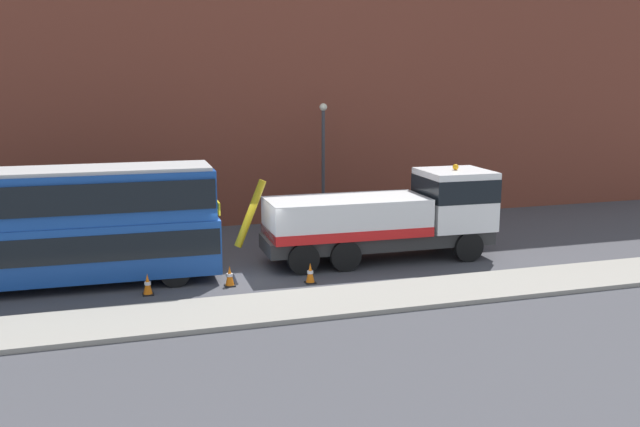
{
  "coord_description": "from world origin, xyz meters",
  "views": [
    {
      "loc": [
        -4.7,
        -24.4,
        7.15
      ],
      "look_at": [
        3.02,
        0.35,
        2.0
      ],
      "focal_mm": 39.53,
      "sensor_mm": 36.0,
      "label": 1
    }
  ],
  "objects_px": {
    "traffic_cone_near_bus": "(148,285)",
    "traffic_cone_midway": "(230,276)",
    "traffic_cone_near_truck": "(310,274)",
    "recovery_tow_truck": "(390,215)",
    "street_lamp": "(323,154)",
    "double_decker_bus": "(53,223)"
  },
  "relations": [
    {
      "from": "traffic_cone_near_truck",
      "to": "street_lamp",
      "type": "xyz_separation_m",
      "value": [
        3.19,
        8.58,
        3.13
      ]
    },
    {
      "from": "traffic_cone_near_truck",
      "to": "recovery_tow_truck",
      "type": "bearing_deg",
      "value": 28.93
    },
    {
      "from": "traffic_cone_near_bus",
      "to": "traffic_cone_midway",
      "type": "bearing_deg",
      "value": 3.45
    },
    {
      "from": "street_lamp",
      "to": "traffic_cone_near_truck",
      "type": "bearing_deg",
      "value": -110.41
    },
    {
      "from": "double_decker_bus",
      "to": "recovery_tow_truck",
      "type": "bearing_deg",
      "value": 1.4
    },
    {
      "from": "traffic_cone_midway",
      "to": "street_lamp",
      "type": "relative_size",
      "value": 0.12
    },
    {
      "from": "double_decker_bus",
      "to": "traffic_cone_near_truck",
      "type": "distance_m",
      "value": 8.87
    },
    {
      "from": "traffic_cone_near_truck",
      "to": "traffic_cone_midway",
      "type": "bearing_deg",
      "value": 170.05
    },
    {
      "from": "recovery_tow_truck",
      "to": "traffic_cone_midway",
      "type": "relative_size",
      "value": 14.13
    },
    {
      "from": "recovery_tow_truck",
      "to": "street_lamp",
      "type": "xyz_separation_m",
      "value": [
        -0.69,
        6.44,
        1.71
      ]
    },
    {
      "from": "recovery_tow_truck",
      "to": "traffic_cone_near_bus",
      "type": "height_order",
      "value": "recovery_tow_truck"
    },
    {
      "from": "double_decker_bus",
      "to": "traffic_cone_midway",
      "type": "height_order",
      "value": "double_decker_bus"
    },
    {
      "from": "traffic_cone_near_bus",
      "to": "street_lamp",
      "type": "xyz_separation_m",
      "value": [
        8.68,
        8.27,
        3.13
      ]
    },
    {
      "from": "recovery_tow_truck",
      "to": "street_lamp",
      "type": "height_order",
      "value": "street_lamp"
    },
    {
      "from": "traffic_cone_near_truck",
      "to": "street_lamp",
      "type": "distance_m",
      "value": 9.68
    },
    {
      "from": "double_decker_bus",
      "to": "street_lamp",
      "type": "relative_size",
      "value": 1.9
    },
    {
      "from": "traffic_cone_midway",
      "to": "traffic_cone_near_truck",
      "type": "height_order",
      "value": "same"
    },
    {
      "from": "recovery_tow_truck",
      "to": "double_decker_bus",
      "type": "distance_m",
      "value": 12.28
    },
    {
      "from": "traffic_cone_near_bus",
      "to": "traffic_cone_midway",
      "type": "distance_m",
      "value": 2.76
    },
    {
      "from": "traffic_cone_midway",
      "to": "traffic_cone_near_bus",
      "type": "bearing_deg",
      "value": -176.55
    },
    {
      "from": "recovery_tow_truck",
      "to": "double_decker_bus",
      "type": "relative_size",
      "value": 0.92
    },
    {
      "from": "traffic_cone_near_bus",
      "to": "double_decker_bus",
      "type": "bearing_deg",
      "value": 147.55
    }
  ]
}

